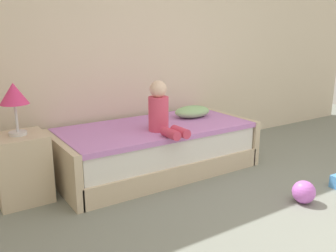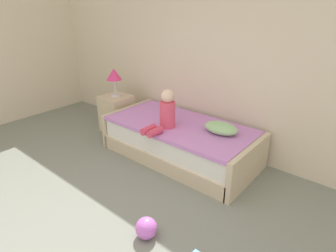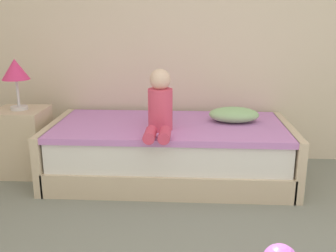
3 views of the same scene
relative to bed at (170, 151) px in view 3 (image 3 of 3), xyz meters
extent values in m
cube|color=beige|center=(0.43, 0.60, 1.20)|extent=(7.20, 0.10, 2.90)
cube|color=beige|center=(0.00, 0.00, -0.15)|extent=(2.00, 1.00, 0.20)
cube|color=white|center=(0.00, 0.00, 0.08)|extent=(1.94, 0.94, 0.25)
cube|color=#C67FD1|center=(0.00, 0.00, 0.23)|extent=(1.98, 0.98, 0.05)
cube|color=beige|center=(-1.02, 0.00, 0.00)|extent=(0.07, 1.00, 0.50)
cube|color=beige|center=(1.02, 0.00, 0.00)|extent=(0.07, 1.00, 0.50)
cube|color=beige|center=(-1.35, 0.04, 0.05)|extent=(0.44, 0.44, 0.60)
cylinder|color=silver|center=(-1.35, 0.04, 0.37)|extent=(0.15, 0.15, 0.03)
cylinder|color=silver|center=(-1.35, 0.04, 0.50)|extent=(0.02, 0.02, 0.24)
cone|color=#E5387A|center=(-1.35, 0.04, 0.71)|extent=(0.24, 0.24, 0.18)
cylinder|color=#E04C6B|center=(-0.07, -0.18, 0.42)|extent=(0.20, 0.20, 0.34)
sphere|color=beige|center=(-0.07, -0.18, 0.67)|extent=(0.17, 0.17, 0.17)
cylinder|color=#D83F60|center=(-0.12, -0.48, 0.30)|extent=(0.09, 0.22, 0.09)
cylinder|color=#D83F60|center=(-0.01, -0.48, 0.30)|extent=(0.09, 0.22, 0.09)
ellipsoid|color=#99CC8C|center=(0.56, 0.10, 0.32)|extent=(0.44, 0.30, 0.13)
camera|label=1|loc=(-1.92, -3.18, 1.22)|focal=39.06mm
camera|label=2|loc=(2.11, -2.78, 1.75)|focal=30.29mm
camera|label=3|loc=(0.17, -3.24, 1.15)|focal=41.33mm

